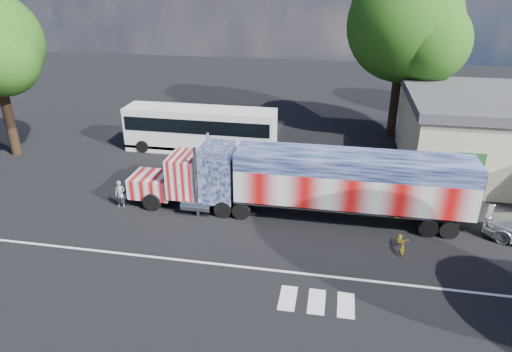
% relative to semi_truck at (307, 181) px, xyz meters
% --- Properties ---
extents(ground, '(100.00, 100.00, 0.00)m').
position_rel_semi_truck_xyz_m(ground, '(-2.93, -2.44, -2.10)').
color(ground, black).
extents(lane_markings, '(30.00, 2.67, 0.01)m').
position_rel_semi_truck_xyz_m(lane_markings, '(-1.22, -6.21, -2.09)').
color(lane_markings, silver).
rests_on(lane_markings, ground).
extents(semi_truck, '(19.10, 3.02, 4.07)m').
position_rel_semi_truck_xyz_m(semi_truck, '(0.00, 0.00, 0.00)').
color(semi_truck, black).
rests_on(semi_truck, ground).
extents(coach_bus, '(11.22, 2.61, 3.27)m').
position_rel_semi_truck_xyz_m(coach_bus, '(-8.61, 8.53, -0.40)').
color(coach_bus, white).
rests_on(coach_bus, ground).
extents(woman, '(0.63, 0.46, 1.60)m').
position_rel_semi_truck_xyz_m(woman, '(-10.59, -0.94, -1.29)').
color(woman, slate).
rests_on(woman, ground).
extents(bicycle, '(0.58, 1.57, 0.82)m').
position_rel_semi_truck_xyz_m(bicycle, '(4.88, -2.58, -1.69)').
color(bicycle, gold).
rests_on(bicycle, ground).
extents(tree_ne_a, '(8.98, 8.55, 13.02)m').
position_rel_semi_truck_xyz_m(tree_ne_a, '(5.91, 14.69, 6.58)').
color(tree_ne_a, black).
rests_on(tree_ne_a, ground).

